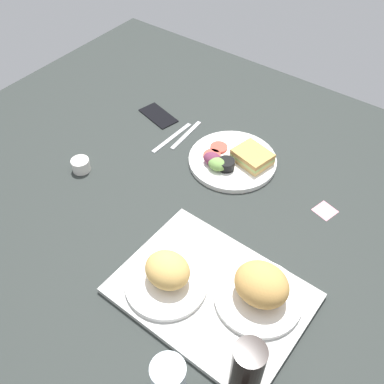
# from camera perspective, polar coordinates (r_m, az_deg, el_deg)

# --- Properties ---
(ground_plane) EXTENTS (1.90, 1.50, 0.03)m
(ground_plane) POSITION_cam_1_polar(r_m,az_deg,el_deg) (1.32, 1.47, -1.26)
(ground_plane) COLOR #282D2B
(serving_tray) EXTENTS (0.46, 0.34, 0.02)m
(serving_tray) POSITION_cam_1_polar(r_m,az_deg,el_deg) (1.11, 2.50, -12.81)
(serving_tray) COLOR #B2B2AD
(serving_tray) RESTS_ON ground_plane
(bread_plate_near) EXTENTS (0.21, 0.21, 0.10)m
(bread_plate_near) POSITION_cam_1_polar(r_m,az_deg,el_deg) (1.07, 8.75, -12.10)
(bread_plate_near) COLOR white
(bread_plate_near) RESTS_ON serving_tray
(bread_plate_far) EXTENTS (0.20, 0.20, 0.09)m
(bread_plate_far) POSITION_cam_1_polar(r_m,az_deg,el_deg) (1.09, -3.21, -10.58)
(bread_plate_far) COLOR white
(bread_plate_far) RESTS_ON serving_tray
(plate_with_salad) EXTENTS (0.28, 0.28, 0.05)m
(plate_with_salad) POSITION_cam_1_polar(r_m,az_deg,el_deg) (1.41, 5.35, 4.13)
(plate_with_salad) COLOR white
(plate_with_salad) RESTS_ON ground_plane
(drinking_glass) EXTENTS (0.07, 0.07, 0.12)m
(drinking_glass) POSITION_cam_1_polar(r_m,az_deg,el_deg) (0.97, -2.98, -22.99)
(drinking_glass) COLOR silver
(drinking_glass) RESTS_ON ground_plane
(soda_bottle) EXTENTS (0.06, 0.06, 0.20)m
(soda_bottle) POSITION_cam_1_polar(r_m,az_deg,el_deg) (0.93, 6.92, -22.07)
(soda_bottle) COLOR black
(soda_bottle) RESTS_ON ground_plane
(espresso_cup) EXTENTS (0.06, 0.06, 0.04)m
(espresso_cup) POSITION_cam_1_polar(r_m,az_deg,el_deg) (1.43, -14.04, 3.36)
(espresso_cup) COLOR silver
(espresso_cup) RESTS_ON ground_plane
(fork) EXTENTS (0.02, 0.17, 0.01)m
(fork) POSITION_cam_1_polar(r_m,az_deg,el_deg) (1.52, -0.76, 7.35)
(fork) COLOR #B7B7BC
(fork) RESTS_ON ground_plane
(knife) EXTENTS (0.02, 0.19, 0.01)m
(knife) POSITION_cam_1_polar(r_m,az_deg,el_deg) (1.51, -2.59, 7.00)
(knife) COLOR #B7B7BC
(knife) RESTS_ON ground_plane
(cell_phone) EXTENTS (0.16, 0.10, 0.01)m
(cell_phone) POSITION_cam_1_polar(r_m,az_deg,el_deg) (1.61, -4.34, 9.77)
(cell_phone) COLOR black
(cell_phone) RESTS_ON ground_plane
(sticky_note) EXTENTS (0.07, 0.07, 0.00)m
(sticky_note) POSITION_cam_1_polar(r_m,az_deg,el_deg) (1.34, 16.65, -2.30)
(sticky_note) COLOR pink
(sticky_note) RESTS_ON ground_plane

